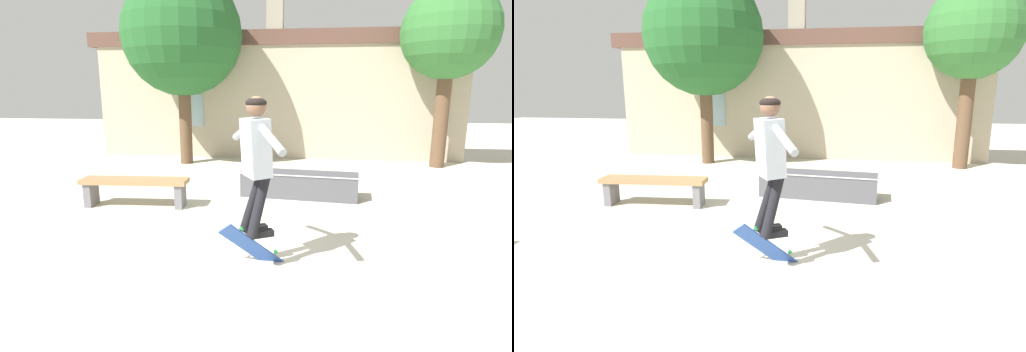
% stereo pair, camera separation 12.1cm
% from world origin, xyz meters
% --- Properties ---
extents(ground_plane, '(40.00, 40.00, 0.00)m').
position_xyz_m(ground_plane, '(0.00, 0.00, 0.00)').
color(ground_plane, beige).
extents(building_backdrop, '(10.69, 0.52, 4.31)m').
position_xyz_m(building_backdrop, '(-0.00, 7.06, 1.83)').
color(building_backdrop, '#B7A88E').
rests_on(building_backdrop, ground_plane).
extents(tree_right, '(2.23, 2.23, 4.38)m').
position_xyz_m(tree_right, '(4.19, 6.14, 3.21)').
color(tree_right, brown).
rests_on(tree_right, ground_plane).
extents(tree_left, '(3.01, 3.01, 4.76)m').
position_xyz_m(tree_left, '(-2.24, 5.82, 3.24)').
color(tree_left, brown).
rests_on(tree_left, ground_plane).
extents(park_bench, '(1.79, 0.50, 0.48)m').
position_xyz_m(park_bench, '(-1.90, 1.85, 0.35)').
color(park_bench, '#99754C').
rests_on(park_bench, ground_plane).
extents(skate_ledge, '(2.13, 0.74, 0.46)m').
position_xyz_m(skate_ledge, '(0.81, 2.80, 0.23)').
color(skate_ledge, '#4C4C51').
rests_on(skate_ledge, ground_plane).
extents(skater, '(0.72, 1.18, 1.49)m').
position_xyz_m(skater, '(0.43, -0.22, 1.27)').
color(skater, '#9EA8B2').
extents(skateboard_flipping, '(0.73, 0.39, 0.66)m').
position_xyz_m(skateboard_flipping, '(0.37, -0.13, 0.20)').
color(skateboard_flipping, '#2D519E').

